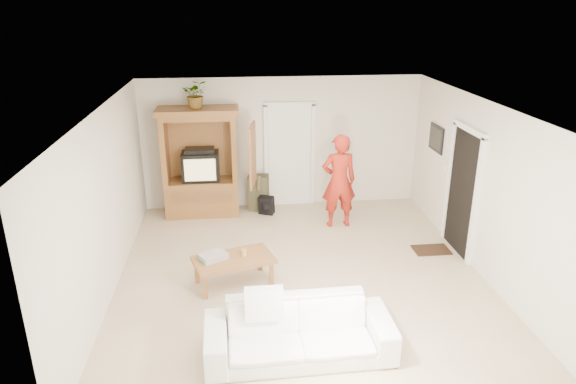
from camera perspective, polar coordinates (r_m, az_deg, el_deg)
name	(u,v)px	position (r m, az deg, el deg)	size (l,w,h in m)	color
floor	(301,275)	(7.97, 1.44, -9.25)	(6.00, 6.00, 0.00)	tan
ceiling	(303,107)	(7.05, 1.63, 9.42)	(6.00, 6.00, 0.00)	white
wall_back	(282,143)	(10.25, -0.69, 5.49)	(5.50, 5.50, 0.00)	silver
wall_front	(346,315)	(4.77, 6.42, -13.41)	(5.50, 5.50, 0.00)	silver
wall_left	(106,204)	(7.57, -19.57, -1.26)	(6.00, 6.00, 0.00)	silver
wall_right	(483,189)	(8.23, 20.88, 0.28)	(6.00, 6.00, 0.00)	silver
armoire	(202,169)	(10.01, -9.51, 2.50)	(1.82, 1.14, 2.10)	brown
door_back	(289,156)	(10.31, 0.16, 3.97)	(0.85, 0.05, 2.04)	white
doorway_right	(463,193)	(8.81, 18.83, -0.10)	(0.05, 0.90, 2.04)	black
framed_picture	(436,138)	(9.78, 16.16, 5.76)	(0.03, 0.60, 0.48)	black
doormat	(431,250)	(9.04, 15.63, -6.21)	(0.60, 0.40, 0.02)	#382316
plant	(196,94)	(9.64, -10.17, 10.66)	(0.47, 0.40, 0.52)	#4C7238
man	(339,181)	(9.38, 5.67, 1.22)	(0.64, 0.42, 1.75)	#AB2416
sofa	(299,331)	(6.22, 1.24, -15.22)	(2.20, 0.86, 0.64)	white
coffee_table	(234,261)	(7.63, -6.07, -7.64)	(1.28, 0.93, 0.43)	brown
towel	(213,256)	(7.59, -8.32, -7.08)	(0.38, 0.28, 0.08)	#EF4F67
candle	(244,252)	(7.62, -4.92, -6.71)	(0.08, 0.08, 0.10)	tan
backpack_black	(266,206)	(10.08, -2.42, -1.52)	(0.29, 0.17, 0.36)	black
backpack_olive	(259,193)	(10.24, -3.30, -0.07)	(0.38, 0.28, 0.72)	#47442B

